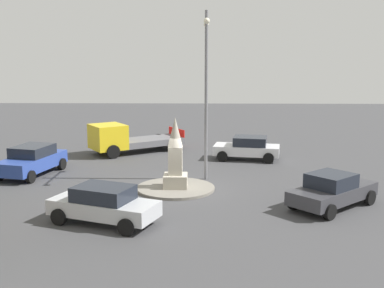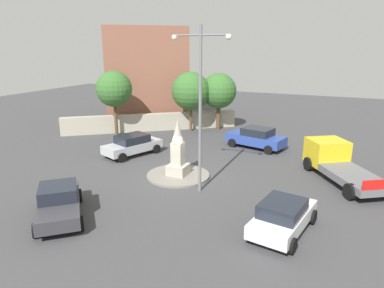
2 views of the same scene
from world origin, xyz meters
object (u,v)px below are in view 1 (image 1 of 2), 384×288
object	(u,v)px
monument	(175,158)
car_dark_grey_waiting	(332,190)
car_silver_approaching	(104,204)
truck_yellow_passing	(125,139)
streetlamp	(206,81)
car_blue_parked_left	(32,160)
car_white_near_island	(248,148)

from	to	relation	value
monument	car_dark_grey_waiting	xyz separation A→B (m)	(2.62, 6.73, -0.78)
car_silver_approaching	truck_yellow_passing	world-z (taller)	truck_yellow_passing
monument	car_silver_approaching	distance (m)	5.44
streetlamp	truck_yellow_passing	world-z (taller)	streetlamp
monument	car_blue_parked_left	distance (m)	8.29
car_dark_grey_waiting	car_blue_parked_left	world-z (taller)	car_blue_parked_left
car_white_near_island	car_dark_grey_waiting	bearing A→B (deg)	16.22
car_white_near_island	truck_yellow_passing	bearing A→B (deg)	-102.76
car_blue_parked_left	truck_yellow_passing	xyz separation A→B (m)	(-5.76, 4.07, 0.14)
monument	streetlamp	distance (m)	4.30
car_silver_approaching	truck_yellow_passing	bearing A→B (deg)	-174.68
car_blue_parked_left	streetlamp	bearing A→B (deg)	85.27
car_dark_grey_waiting	car_blue_parked_left	bearing A→B (deg)	-110.33
car_dark_grey_waiting	car_silver_approaching	world-z (taller)	car_dark_grey_waiting
monument	car_white_near_island	size ratio (longest dim) A/B	0.81
car_white_near_island	car_silver_approaching	size ratio (longest dim) A/B	0.92
truck_yellow_passing	car_blue_parked_left	bearing A→B (deg)	-35.22
monument	car_white_near_island	world-z (taller)	monument
streetlamp	car_silver_approaching	distance (m)	8.93
monument	truck_yellow_passing	bearing A→B (deg)	-156.43
monument	car_dark_grey_waiting	size ratio (longest dim) A/B	0.77
car_white_near_island	car_silver_approaching	world-z (taller)	car_silver_approaching
monument	car_dark_grey_waiting	bearing A→B (deg)	68.73
car_silver_approaching	car_blue_parked_left	distance (m)	9.22
car_blue_parked_left	car_dark_grey_waiting	bearing A→B (deg)	69.67
streetlamp	car_blue_parked_left	distance (m)	10.18
car_white_near_island	car_dark_grey_waiting	xyz separation A→B (m)	(9.39, 2.73, -0.00)
car_blue_parked_left	monument	bearing A→B (deg)	70.49
car_white_near_island	car_silver_approaching	distance (m)	13.25
car_dark_grey_waiting	car_blue_parked_left	xyz separation A→B (m)	(-5.38, -14.51, 0.06)
car_white_near_island	car_dark_grey_waiting	size ratio (longest dim) A/B	0.96
streetlamp	truck_yellow_passing	distance (m)	9.27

